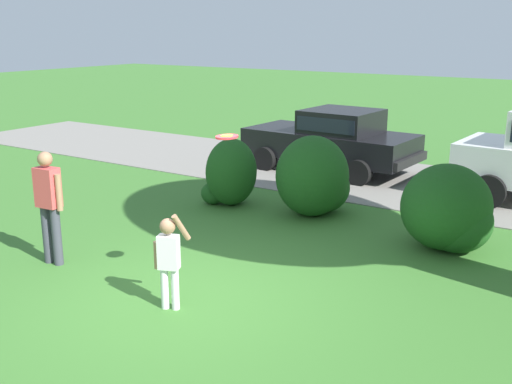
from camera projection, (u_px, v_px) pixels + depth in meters
The scene contains 9 objects.
ground_plane at pixel (183, 301), 8.06m from camera, with size 80.00×80.00×0.00m, color #3D752D.
driveway_strip at pixel (396, 182), 14.23m from camera, with size 28.00×4.40×0.02m, color gray.
shrub_near_tree at pixel (230, 174), 12.29m from camera, with size 1.08×1.13×1.36m.
shrub_centre_left at pixel (315, 179), 11.64m from camera, with size 1.37×1.56×1.54m.
shrub_centre at pixel (449, 211), 9.80m from camera, with size 1.48×1.58×1.39m.
parked_sedan at pixel (333, 138), 15.14m from camera, with size 4.48×2.25×1.56m.
child_thrower at pixel (169, 256), 7.65m from camera, with size 0.38×0.37×1.29m.
frisbee at pixel (227, 137), 7.38m from camera, with size 0.28×0.28×0.05m.
adult_onlooker at pixel (49, 202), 9.09m from camera, with size 0.53×0.25×1.74m.
Camera 1 is at (4.88, -5.65, 3.48)m, focal length 42.85 mm.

